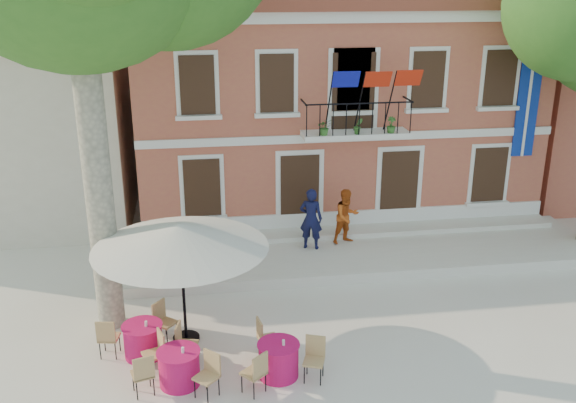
{
  "coord_description": "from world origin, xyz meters",
  "views": [
    {
      "loc": [
        -2.7,
        -12.63,
        8.05
      ],
      "look_at": [
        -0.33,
        3.5,
        2.21
      ],
      "focal_mm": 40.0,
      "sensor_mm": 36.0,
      "label": 1
    }
  ],
  "objects_px": {
    "cafe_table_0": "(179,366)",
    "cafe_table_3": "(143,339)",
    "patio_umbrella": "(180,236)",
    "pedestrian_orange": "(347,216)",
    "pedestrian_navy": "(311,219)",
    "cafe_table_1": "(279,358)"
  },
  "relations": [
    {
      "from": "cafe_table_0",
      "to": "cafe_table_1",
      "type": "height_order",
      "value": "same"
    },
    {
      "from": "patio_umbrella",
      "to": "pedestrian_orange",
      "type": "height_order",
      "value": "patio_umbrella"
    },
    {
      "from": "pedestrian_orange",
      "to": "cafe_table_1",
      "type": "xyz_separation_m",
      "value": [
        -2.87,
        -6.07,
        -0.72
      ]
    },
    {
      "from": "pedestrian_navy",
      "to": "cafe_table_1",
      "type": "height_order",
      "value": "pedestrian_navy"
    },
    {
      "from": "cafe_table_0",
      "to": "pedestrian_orange",
      "type": "bearing_deg",
      "value": 50.82
    },
    {
      "from": "patio_umbrella",
      "to": "pedestrian_navy",
      "type": "xyz_separation_m",
      "value": [
        3.67,
        4.11,
        -1.38
      ]
    },
    {
      "from": "patio_umbrella",
      "to": "pedestrian_navy",
      "type": "distance_m",
      "value": 5.69
    },
    {
      "from": "patio_umbrella",
      "to": "pedestrian_orange",
      "type": "xyz_separation_m",
      "value": [
        4.81,
        4.36,
        -1.46
      ]
    },
    {
      "from": "patio_umbrella",
      "to": "cafe_table_3",
      "type": "height_order",
      "value": "patio_umbrella"
    },
    {
      "from": "pedestrian_navy",
      "to": "cafe_table_0",
      "type": "bearing_deg",
      "value": 75.86
    },
    {
      "from": "pedestrian_navy",
      "to": "cafe_table_3",
      "type": "xyz_separation_m",
      "value": [
        -4.6,
        -4.64,
        -0.8
      ]
    },
    {
      "from": "cafe_table_3",
      "to": "patio_umbrella",
      "type": "bearing_deg",
      "value": 29.5
    },
    {
      "from": "cafe_table_0",
      "to": "cafe_table_1",
      "type": "relative_size",
      "value": 0.99
    },
    {
      "from": "pedestrian_orange",
      "to": "cafe_table_3",
      "type": "bearing_deg",
      "value": -159.76
    },
    {
      "from": "pedestrian_navy",
      "to": "patio_umbrella",
      "type": "bearing_deg",
      "value": 67.29
    },
    {
      "from": "cafe_table_0",
      "to": "cafe_table_3",
      "type": "bearing_deg",
      "value": 124.56
    },
    {
      "from": "pedestrian_orange",
      "to": "cafe_table_3",
      "type": "xyz_separation_m",
      "value": [
        -5.73,
        -4.88,
        -0.72
      ]
    },
    {
      "from": "pedestrian_navy",
      "to": "cafe_table_3",
      "type": "height_order",
      "value": "pedestrian_navy"
    },
    {
      "from": "cafe_table_3",
      "to": "pedestrian_navy",
      "type": "bearing_deg",
      "value": 45.23
    },
    {
      "from": "patio_umbrella",
      "to": "cafe_table_1",
      "type": "xyz_separation_m",
      "value": [
        1.94,
        -1.71,
        -2.18
      ]
    },
    {
      "from": "patio_umbrella",
      "to": "cafe_table_0",
      "type": "distance_m",
      "value": 2.76
    },
    {
      "from": "pedestrian_navy",
      "to": "cafe_table_0",
      "type": "xyz_separation_m",
      "value": [
        -3.8,
        -5.8,
        -0.8
      ]
    }
  ]
}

